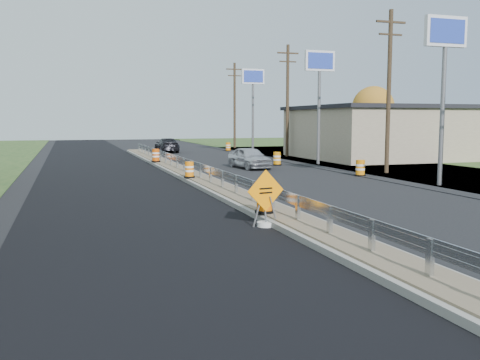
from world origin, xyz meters
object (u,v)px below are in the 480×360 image
object	(u,v)px
barrel_median_mid	(189,170)
car_dark_far	(167,145)
barrel_shoulder_mid	(277,159)
barrel_median_near	(264,199)
barrel_shoulder_near	(360,168)
caution_sign	(266,212)
barrel_shoulder_far	(228,147)
barrel_median_far	(156,156)
car_silver	(249,158)

from	to	relation	value
barrel_median_mid	car_dark_far	size ratio (longest dim) A/B	0.17
barrel_median_mid	barrel_shoulder_mid	distance (m)	11.32
barrel_median_near	barrel_shoulder_near	distance (m)	14.51
barrel_median_mid	caution_sign	bearing A→B (deg)	-91.70
caution_sign	car_dark_far	size ratio (longest dim) A/B	0.35
barrel_median_mid	barrel_shoulder_far	world-z (taller)	barrel_median_mid
barrel_shoulder_mid	barrel_shoulder_far	distance (m)	17.60
barrel_median_near	car_dark_far	distance (m)	36.35
barrel_median_mid	barrel_median_far	bearing A→B (deg)	90.00
barrel_median_near	caution_sign	bearing A→B (deg)	-108.83
caution_sign	barrel_median_near	bearing A→B (deg)	59.72
barrel_shoulder_far	barrel_median_mid	bearing A→B (deg)	-110.76
barrel_median_near	barrel_shoulder_mid	bearing A→B (deg)	67.02
barrel_median_mid	barrel_shoulder_near	world-z (taller)	barrel_median_mid
barrel_shoulder_far	caution_sign	bearing A→B (deg)	-105.04
caution_sign	barrel_shoulder_near	world-z (taller)	caution_sign
barrel_shoulder_near	car_silver	size ratio (longest dim) A/B	0.22
caution_sign	car_dark_far	bearing A→B (deg)	72.75
barrel_shoulder_far	car_dark_far	size ratio (longest dim) A/B	0.18
caution_sign	barrel_shoulder_near	xyz separation A→B (m)	(10.10, 11.77, 0.01)
barrel_median_near	barrel_shoulder_far	size ratio (longest dim) A/B	1.01
barrel_shoulder_far	car_silver	bearing A→B (deg)	-102.62
barrel_shoulder_near	car_dark_far	xyz separation A→B (m)	(-6.32, 25.44, 0.26)
barrel_median_mid	barrel_median_far	size ratio (longest dim) A/B	0.89
barrel_median_mid	barrel_shoulder_far	size ratio (longest dim) A/B	0.92
barrel_median_near	car_silver	world-z (taller)	car_silver
barrel_median_far	car_dark_far	world-z (taller)	car_dark_far
barrel_median_near	barrel_median_far	xyz separation A→B (m)	(0.00, 21.44, 0.01)
barrel_median_mid	barrel_shoulder_near	size ratio (longest dim) A/B	0.89
barrel_median_far	car_dark_far	distance (m)	15.14
caution_sign	barrel_shoulder_mid	xyz separation A→B (m)	(8.33, 19.84, 0.01)
barrel_median_far	barrel_shoulder_far	size ratio (longest dim) A/B	1.04
barrel_median_near	barrel_shoulder_near	bearing A→B (deg)	47.79
caution_sign	barrel_median_near	distance (m)	1.11
caution_sign	barrel_shoulder_near	size ratio (longest dim) A/B	1.86
barrel_median_near	barrel_shoulder_mid	distance (m)	20.44
car_dark_far	caution_sign	bearing A→B (deg)	85.60
barrel_median_mid	barrel_median_far	distance (m)	10.66
caution_sign	barrel_shoulder_mid	distance (m)	21.52
barrel_median_far	barrel_shoulder_mid	size ratio (longest dim) A/B	0.98
caution_sign	barrel_shoulder_far	distance (m)	38.68
car_dark_far	barrel_shoulder_mid	bearing A→B (deg)	106.07
barrel_shoulder_near	car_silver	xyz separation A→B (m)	(-4.34, 6.47, 0.26)
barrel_median_far	barrel_shoulder_near	bearing A→B (deg)	-47.63
caution_sign	barrel_median_mid	distance (m)	11.81
barrel_shoulder_near	barrel_median_mid	bearing A→B (deg)	179.81
caution_sign	barrel_median_far	bearing A→B (deg)	77.66
barrel_shoulder_near	car_dark_far	world-z (taller)	car_dark_far
caution_sign	barrel_median_far	size ratio (longest dim) A/B	1.86
barrel_shoulder_mid	caution_sign	bearing A→B (deg)	-112.77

